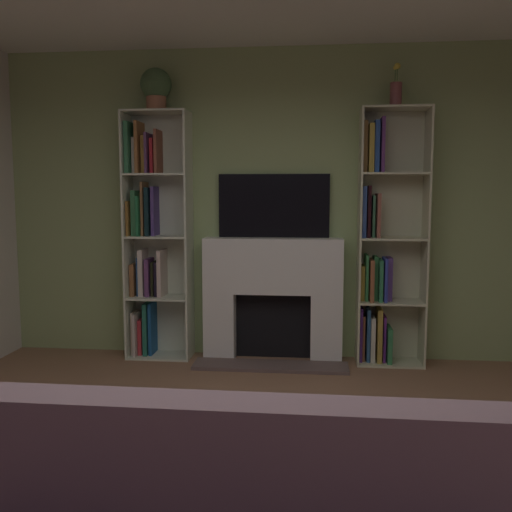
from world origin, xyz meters
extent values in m
cube|color=#98B071|center=(0.00, 2.80, 1.43)|extent=(5.18, 0.06, 2.85)
cube|color=white|center=(-0.49, 2.64, 0.31)|extent=(0.29, 0.25, 0.62)
cube|color=white|center=(0.49, 2.64, 0.31)|extent=(0.29, 0.25, 0.62)
cube|color=white|center=(0.00, 2.64, 0.87)|extent=(1.27, 0.25, 0.51)
cube|color=black|center=(0.00, 2.73, 0.31)|extent=(0.70, 0.08, 0.62)
cube|color=brown|center=(0.00, 2.37, 0.01)|extent=(1.37, 0.30, 0.03)
cube|color=black|center=(0.00, 2.74, 1.42)|extent=(1.02, 0.06, 0.58)
cube|color=silver|center=(-1.35, 2.61, 1.14)|extent=(0.02, 0.32, 2.27)
cube|color=silver|center=(-0.77, 2.61, 1.14)|extent=(0.02, 0.32, 2.27)
cube|color=silver|center=(-1.06, 2.76, 1.14)|extent=(0.59, 0.02, 2.27)
cube|color=silver|center=(-1.06, 2.61, 0.01)|extent=(0.56, 0.32, 0.02)
cube|color=beige|center=(-1.32, 2.64, 0.22)|extent=(0.02, 0.22, 0.40)
cube|color=beige|center=(-1.28, 2.62, 0.22)|extent=(0.03, 0.27, 0.40)
cube|color=#BA2D35|center=(-1.24, 2.65, 0.19)|extent=(0.04, 0.21, 0.34)
cube|color=#216751|center=(-1.19, 2.64, 0.26)|extent=(0.04, 0.23, 0.49)
cube|color=#184D86|center=(-1.14, 2.64, 0.26)|extent=(0.03, 0.21, 0.49)
cube|color=silver|center=(-1.06, 2.61, 0.57)|extent=(0.56, 0.32, 0.02)
cube|color=brown|center=(-1.31, 2.65, 0.73)|extent=(0.04, 0.21, 0.30)
cube|color=#27518C|center=(-1.26, 2.66, 0.76)|extent=(0.02, 0.19, 0.36)
cube|color=beige|center=(-1.22, 2.64, 0.79)|extent=(0.04, 0.22, 0.44)
cube|color=#64386B|center=(-1.17, 2.65, 0.75)|extent=(0.04, 0.21, 0.35)
cube|color=black|center=(-1.12, 2.66, 0.74)|extent=(0.02, 0.19, 0.32)
cube|color=black|center=(-1.08, 2.65, 0.74)|extent=(0.03, 0.20, 0.32)
cube|color=beige|center=(-1.04, 2.63, 0.79)|extent=(0.04, 0.25, 0.44)
cube|color=silver|center=(-1.06, 2.61, 1.14)|extent=(0.56, 0.32, 0.02)
cube|color=brown|center=(-1.32, 2.62, 1.30)|extent=(0.02, 0.27, 0.32)
cube|color=#2F693E|center=(-1.27, 2.63, 1.35)|extent=(0.04, 0.24, 0.42)
cube|color=#216F40|center=(-1.23, 2.62, 1.33)|extent=(0.02, 0.25, 0.36)
cube|color=olive|center=(-1.20, 2.65, 1.39)|extent=(0.02, 0.20, 0.49)
cube|color=black|center=(-1.15, 2.64, 1.37)|extent=(0.04, 0.22, 0.44)
cube|color=#4C397E|center=(-1.10, 2.65, 1.37)|extent=(0.03, 0.20, 0.45)
cube|color=silver|center=(-1.06, 2.61, 1.70)|extent=(0.56, 0.32, 0.02)
cube|color=#32704A|center=(-1.31, 2.62, 1.94)|extent=(0.04, 0.27, 0.46)
cube|color=beige|center=(-1.26, 2.65, 1.88)|extent=(0.03, 0.21, 0.33)
cube|color=#9A6336|center=(-1.23, 2.63, 1.95)|extent=(0.03, 0.24, 0.47)
cube|color=olive|center=(-1.18, 2.65, 1.88)|extent=(0.04, 0.20, 0.34)
cube|color=#603C68|center=(-1.14, 2.63, 1.90)|extent=(0.02, 0.24, 0.37)
cube|color=#AC1F28|center=(-1.10, 2.65, 1.87)|extent=(0.03, 0.21, 0.32)
cube|color=brown|center=(-1.06, 2.64, 1.91)|extent=(0.03, 0.22, 0.40)
cube|color=silver|center=(-1.06, 2.61, 2.26)|extent=(0.56, 0.32, 0.02)
cube|color=beige|center=(0.77, 2.61, 1.14)|extent=(0.02, 0.32, 2.27)
cube|color=beige|center=(1.35, 2.61, 1.14)|extent=(0.02, 0.32, 2.27)
cube|color=beige|center=(1.06, 2.76, 1.14)|extent=(0.59, 0.02, 2.27)
cube|color=beige|center=(1.06, 2.61, 0.01)|extent=(0.56, 0.32, 0.02)
cube|color=#4C2678|center=(0.80, 2.64, 0.26)|extent=(0.02, 0.22, 0.49)
cube|color=brown|center=(0.83, 2.65, 0.23)|extent=(0.02, 0.20, 0.42)
cube|color=#295380|center=(0.87, 2.64, 0.26)|extent=(0.03, 0.21, 0.48)
cube|color=beige|center=(0.91, 2.63, 0.22)|extent=(0.04, 0.23, 0.41)
cube|color=olive|center=(0.97, 2.63, 0.26)|extent=(0.04, 0.24, 0.49)
cube|color=#5A237C|center=(1.01, 2.64, 0.23)|extent=(0.02, 0.21, 0.42)
cube|color=#2F7745|center=(1.05, 2.62, 0.18)|extent=(0.04, 0.26, 0.32)
cube|color=beige|center=(1.06, 2.61, 0.57)|extent=(0.56, 0.32, 0.02)
cube|color=olive|center=(0.81, 2.65, 0.73)|extent=(0.03, 0.20, 0.31)
cube|color=#347F43|center=(0.84, 2.64, 0.78)|extent=(0.02, 0.22, 0.41)
cube|color=brown|center=(0.88, 2.61, 0.76)|extent=(0.03, 0.27, 0.37)
cube|color=#2C733C|center=(0.93, 2.66, 0.77)|extent=(0.03, 0.19, 0.39)
cube|color=#286F47|center=(0.96, 2.62, 0.76)|extent=(0.03, 0.26, 0.37)
cube|color=#2B3898|center=(1.00, 2.62, 0.77)|extent=(0.03, 0.26, 0.38)
cube|color=#573C80|center=(1.05, 2.65, 0.77)|extent=(0.04, 0.19, 0.39)
cube|color=beige|center=(1.06, 2.61, 1.14)|extent=(0.56, 0.32, 0.02)
cube|color=#325098|center=(0.81, 2.63, 1.37)|extent=(0.03, 0.24, 0.45)
cube|color=black|center=(0.85, 2.64, 1.37)|extent=(0.03, 0.21, 0.46)
cube|color=#366945|center=(0.89, 2.65, 1.33)|extent=(0.02, 0.20, 0.37)
cube|color=brown|center=(0.93, 2.63, 1.34)|extent=(0.03, 0.25, 0.39)
cube|color=beige|center=(1.06, 2.61, 1.70)|extent=(0.56, 0.32, 0.02)
cube|color=olive|center=(0.81, 2.64, 1.94)|extent=(0.03, 0.22, 0.45)
cube|color=olive|center=(0.85, 2.62, 1.92)|extent=(0.04, 0.26, 0.42)
cube|color=navy|center=(0.90, 2.63, 1.93)|extent=(0.04, 0.24, 0.45)
cube|color=#562D67|center=(0.95, 2.63, 1.95)|extent=(0.03, 0.24, 0.47)
cube|color=beige|center=(1.06, 2.61, 2.26)|extent=(0.56, 0.32, 0.02)
cylinder|color=#AE6D4E|center=(-1.06, 2.62, 2.34)|extent=(0.18, 0.18, 0.13)
sphere|color=#45673F|center=(-1.06, 2.62, 2.51)|extent=(0.28, 0.28, 0.28)
cylinder|color=brown|center=(1.06, 2.62, 2.38)|extent=(0.10, 0.10, 0.21)
cylinder|color=#4C7F3F|center=(1.07, 2.62, 2.55)|extent=(0.01, 0.01, 0.14)
sphere|color=yellow|center=(1.07, 2.62, 2.62)|extent=(0.05, 0.05, 0.05)
cylinder|color=#4C7F3F|center=(1.05, 2.62, 2.54)|extent=(0.01, 0.01, 0.13)
sphere|color=yellow|center=(1.05, 2.62, 2.61)|extent=(0.04, 0.04, 0.04)
cube|color=slate|center=(0.17, -0.87, 0.68)|extent=(1.76, 0.17, 0.52)
camera|label=1|loc=(0.36, -2.38, 1.52)|focal=38.86mm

